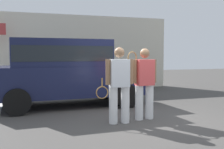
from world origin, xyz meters
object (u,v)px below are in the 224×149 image
at_px(parked_suv, 65,69).
at_px(tennis_player_woman, 144,82).
at_px(potted_plant_by_porch, 146,79).
at_px(tennis_player_man, 119,84).

xyz_separation_m(parked_suv, tennis_player_woman, (1.55, -2.44, -0.23)).
relative_size(parked_suv, tennis_player_woman, 2.66).
height_order(parked_suv, potted_plant_by_porch, parked_suv).
bearing_deg(potted_plant_by_porch, tennis_player_man, -121.48).
height_order(parked_suv, tennis_player_man, parked_suv).
relative_size(parked_suv, tennis_player_man, 2.64).
distance_m(parked_suv, tennis_player_woman, 2.90).
distance_m(tennis_player_man, tennis_player_woman, 0.75).
xyz_separation_m(tennis_player_man, tennis_player_woman, (0.73, 0.17, 0.00)).
relative_size(tennis_player_man, tennis_player_woman, 1.01).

